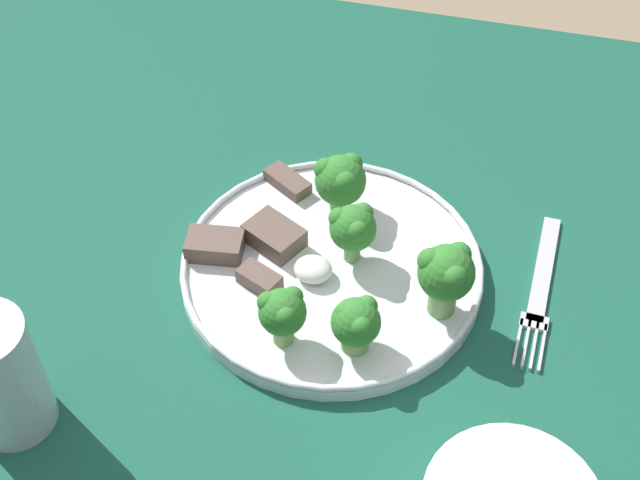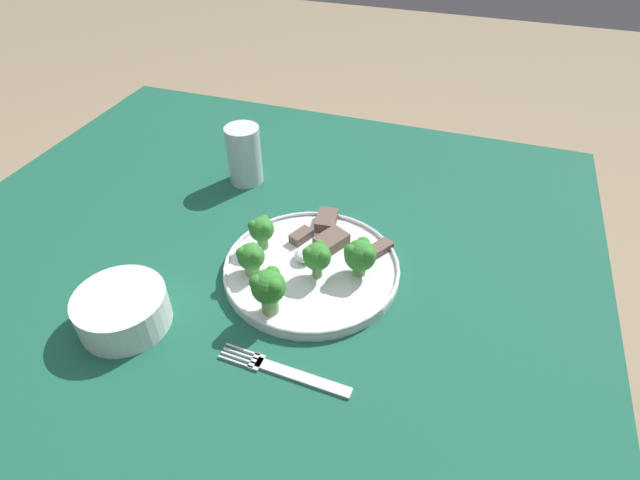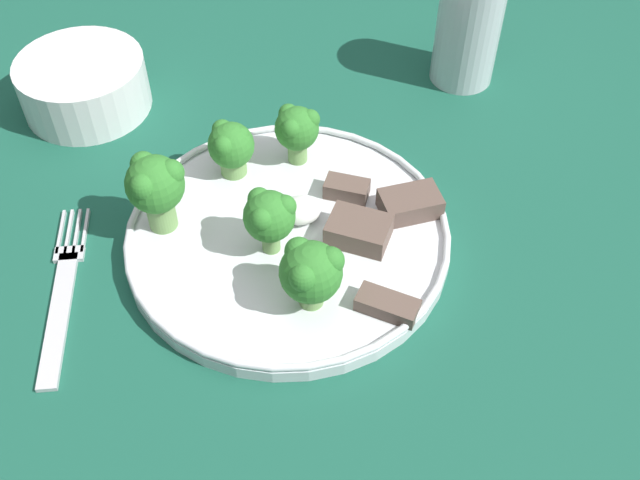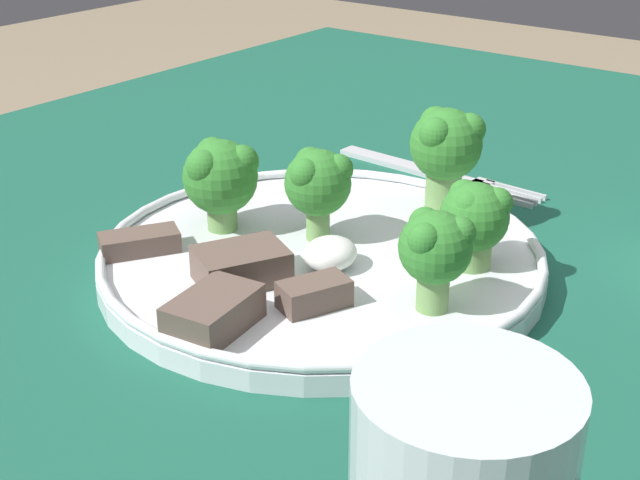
# 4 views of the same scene
# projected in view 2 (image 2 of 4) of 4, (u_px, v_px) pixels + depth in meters

# --- Properties ---
(ground_plane) EXTENTS (8.00, 8.00, 0.00)m
(ground_plane) POSITION_uv_depth(u_px,v_px,m) (270.00, 479.00, 1.22)
(ground_plane) COLOR #9E896B
(table) EXTENTS (1.10, 1.08, 0.70)m
(table) POSITION_uv_depth(u_px,v_px,m) (245.00, 310.00, 0.82)
(table) COLOR #195642
(table) RESTS_ON ground_plane
(dinner_plate) EXTENTS (0.27, 0.27, 0.02)m
(dinner_plate) POSITION_uv_depth(u_px,v_px,m) (312.00, 268.00, 0.75)
(dinner_plate) COLOR white
(dinner_plate) RESTS_ON table
(fork) EXTENTS (0.03, 0.18, 0.00)m
(fork) POSITION_uv_depth(u_px,v_px,m) (285.00, 372.00, 0.62)
(fork) COLOR silver
(fork) RESTS_ON table
(cream_bowl) EXTENTS (0.12, 0.12, 0.05)m
(cream_bowl) POSITION_uv_depth(u_px,v_px,m) (123.00, 310.00, 0.67)
(cream_bowl) COLOR white
(cream_bowl) RESTS_ON table
(drinking_glass) EXTENTS (0.06, 0.06, 0.11)m
(drinking_glass) POSITION_uv_depth(u_px,v_px,m) (245.00, 158.00, 0.92)
(drinking_glass) COLOR silver
(drinking_glass) RESTS_ON table
(broccoli_floret_near_rim_left) EXTENTS (0.04, 0.04, 0.06)m
(broccoli_floret_near_rim_left) POSITION_uv_depth(u_px,v_px,m) (317.00, 256.00, 0.71)
(broccoli_floret_near_rim_left) COLOR #709E56
(broccoli_floret_near_rim_left) RESTS_ON dinner_plate
(broccoli_floret_center_left) EXTENTS (0.05, 0.05, 0.06)m
(broccoli_floret_center_left) POSITION_uv_depth(u_px,v_px,m) (360.00, 255.00, 0.72)
(broccoli_floret_center_left) COLOR #709E56
(broccoli_floret_center_left) RESTS_ON dinner_plate
(broccoli_floret_back_left) EXTENTS (0.05, 0.05, 0.07)m
(broccoli_floret_back_left) POSITION_uv_depth(u_px,v_px,m) (268.00, 287.00, 0.66)
(broccoli_floret_back_left) COLOR #709E56
(broccoli_floret_back_left) RESTS_ON dinner_plate
(broccoli_floret_front_left) EXTENTS (0.04, 0.04, 0.05)m
(broccoli_floret_front_left) POSITION_uv_depth(u_px,v_px,m) (251.00, 257.00, 0.72)
(broccoli_floret_front_left) COLOR #709E56
(broccoli_floret_front_left) RESTS_ON dinner_plate
(broccoli_floret_center_back) EXTENTS (0.04, 0.04, 0.06)m
(broccoli_floret_center_back) POSITION_uv_depth(u_px,v_px,m) (262.00, 229.00, 0.76)
(broccoli_floret_center_back) COLOR #709E56
(broccoli_floret_center_back) RESTS_ON dinner_plate
(meat_slice_front_slice) EXTENTS (0.05, 0.04, 0.02)m
(meat_slice_front_slice) POSITION_uv_depth(u_px,v_px,m) (326.00, 220.00, 0.82)
(meat_slice_front_slice) COLOR brown
(meat_slice_front_slice) RESTS_ON dinner_plate
(meat_slice_middle_slice) EXTENTS (0.06, 0.05, 0.02)m
(meat_slice_middle_slice) POSITION_uv_depth(u_px,v_px,m) (331.00, 241.00, 0.78)
(meat_slice_middle_slice) COLOR brown
(meat_slice_middle_slice) RESTS_ON dinner_plate
(meat_slice_rear_slice) EXTENTS (0.05, 0.04, 0.01)m
(meat_slice_rear_slice) POSITION_uv_depth(u_px,v_px,m) (378.00, 249.00, 0.77)
(meat_slice_rear_slice) COLOR brown
(meat_slice_rear_slice) RESTS_ON dinner_plate
(meat_slice_edge_slice) EXTENTS (0.04, 0.03, 0.01)m
(meat_slice_edge_slice) POSITION_uv_depth(u_px,v_px,m) (301.00, 236.00, 0.80)
(meat_slice_edge_slice) COLOR brown
(meat_slice_edge_slice) RESTS_ON dinner_plate
(sauce_dollop) EXTENTS (0.03, 0.03, 0.02)m
(sauce_dollop) POSITION_uv_depth(u_px,v_px,m) (304.00, 255.00, 0.76)
(sauce_dollop) COLOR white
(sauce_dollop) RESTS_ON dinner_plate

